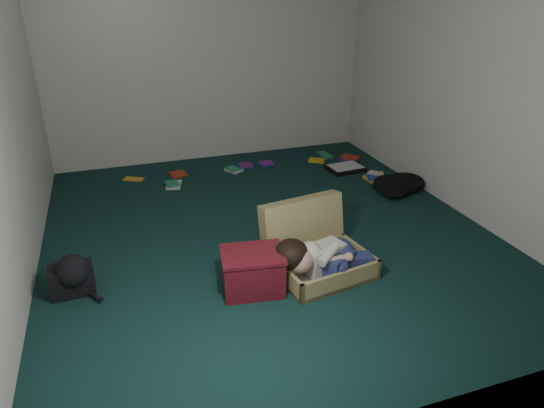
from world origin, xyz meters
TOP-DOWN VIEW (x-y plane):
  - floor at (0.00, 0.00)m, footprint 4.50×4.50m
  - wall_back at (0.00, 2.25)m, footprint 4.50×0.00m
  - wall_front at (0.00, -2.25)m, footprint 4.50×0.00m
  - wall_left at (-2.00, 0.00)m, footprint 0.00×4.50m
  - wall_right at (2.00, 0.00)m, footprint 0.00×4.50m
  - suitcase at (0.17, -0.71)m, footprint 0.84×0.82m
  - person at (0.15, -0.90)m, footprint 0.81×0.39m
  - maroon_bin at (-0.40, -0.86)m, footprint 0.52×0.43m
  - backpack at (-1.70, -0.45)m, footprint 0.41×0.33m
  - clothing_pile at (1.70, 0.44)m, footprint 0.56×0.49m
  - paper_tray at (1.43, 1.21)m, footprint 0.45×0.36m
  - book_scatter at (0.65, 1.52)m, footprint 3.00×1.18m

SIDE VIEW (x-z plane):
  - floor at x=0.00m, z-range 0.00..0.00m
  - book_scatter at x=0.65m, z-range 0.00..0.02m
  - paper_tray at x=1.43m, z-range 0.00..0.06m
  - clothing_pile at x=1.70m, z-range 0.00..0.16m
  - backpack at x=-1.70m, z-range 0.00..0.24m
  - suitcase at x=0.17m, z-range -0.11..0.43m
  - maroon_bin at x=-0.40m, z-range 0.00..0.32m
  - person at x=0.15m, z-range 0.04..0.37m
  - wall_back at x=0.00m, z-range -0.95..3.55m
  - wall_front at x=0.00m, z-range -0.95..3.55m
  - wall_left at x=-2.00m, z-range -0.95..3.55m
  - wall_right at x=2.00m, z-range -0.95..3.55m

